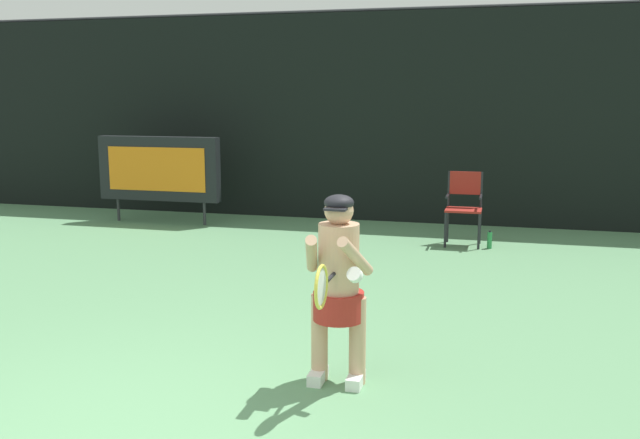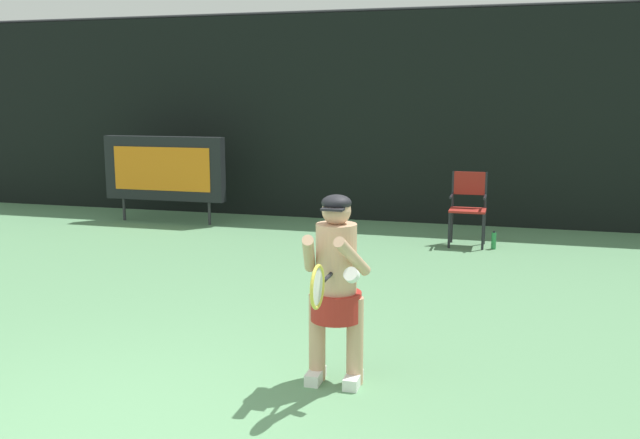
# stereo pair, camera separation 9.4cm
# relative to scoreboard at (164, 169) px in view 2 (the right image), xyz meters

# --- Properties ---
(backdrop_screen) EXTENTS (18.00, 0.12, 3.66)m
(backdrop_screen) POSITION_rel_scoreboard_xyz_m (3.42, 1.21, 0.86)
(backdrop_screen) COLOR black
(backdrop_screen) RESTS_ON ground
(scoreboard) EXTENTS (2.20, 0.21, 1.50)m
(scoreboard) POSITION_rel_scoreboard_xyz_m (0.00, 0.00, 0.00)
(scoreboard) COLOR black
(scoreboard) RESTS_ON ground
(umpire_chair) EXTENTS (0.52, 0.44, 1.08)m
(umpire_chair) POSITION_rel_scoreboard_xyz_m (5.21, -0.50, -0.33)
(umpire_chair) COLOR black
(umpire_chair) RESTS_ON ground
(water_bottle) EXTENTS (0.07, 0.07, 0.27)m
(water_bottle) POSITION_rel_scoreboard_xyz_m (5.60, -0.67, -0.82)
(water_bottle) COLOR #2A8745
(water_bottle) RESTS_ON ground
(tennis_player) EXTENTS (0.53, 0.60, 1.47)m
(tennis_player) POSITION_rel_scoreboard_xyz_m (4.57, -5.90, -0.15)
(tennis_player) COLOR white
(tennis_player) RESTS_ON ground
(tennis_racket) EXTENTS (0.03, 0.60, 0.31)m
(tennis_racket) POSITION_rel_scoreboard_xyz_m (4.57, -6.38, -0.05)
(tennis_racket) COLOR black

